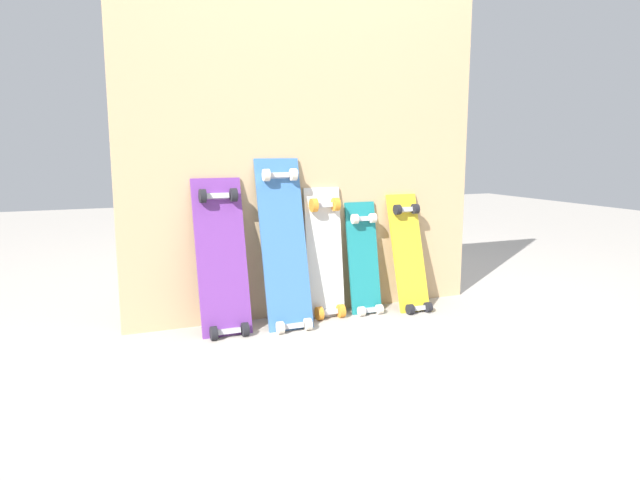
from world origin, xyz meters
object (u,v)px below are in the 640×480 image
(skateboard_purple, at_px, (222,263))
(skateboard_blue, at_px, (285,250))
(skateboard_white, at_px, (325,258))
(skateboard_teal, at_px, (364,264))
(skateboard_yellow, at_px, (409,259))

(skateboard_purple, height_order, skateboard_blue, skateboard_blue)
(skateboard_purple, xyz_separation_m, skateboard_blue, (0.30, -0.02, 0.04))
(skateboard_white, relative_size, skateboard_teal, 1.11)
(skateboard_blue, height_order, skateboard_yellow, skateboard_blue)
(skateboard_white, height_order, skateboard_teal, skateboard_white)
(skateboard_purple, xyz_separation_m, skateboard_white, (0.54, 0.05, -0.03))
(skateboard_teal, bearing_deg, skateboard_blue, -173.36)
(skateboard_white, height_order, skateboard_yellow, skateboard_white)
(skateboard_blue, xyz_separation_m, skateboard_teal, (0.46, 0.05, -0.12))
(skateboard_white, relative_size, skateboard_yellow, 1.06)
(skateboard_blue, distance_m, skateboard_white, 0.26)
(skateboard_blue, distance_m, skateboard_teal, 0.48)
(skateboard_blue, bearing_deg, skateboard_purple, 176.99)
(skateboard_purple, xyz_separation_m, skateboard_teal, (0.76, 0.04, -0.07))
(skateboard_yellow, bearing_deg, skateboard_teal, 170.92)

